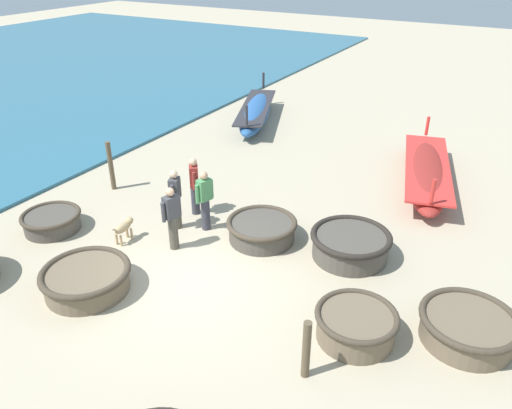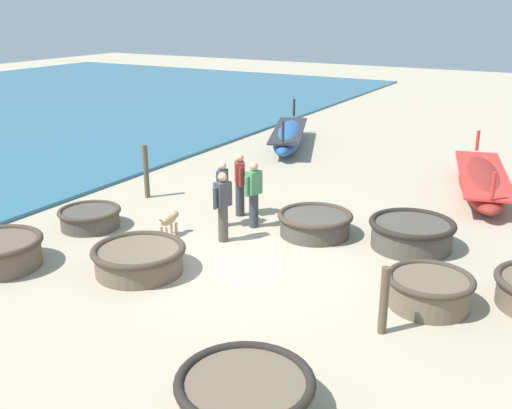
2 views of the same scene
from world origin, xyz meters
name	(u,v)px [view 2 (image 2 of 2)]	position (x,y,z in m)	size (l,w,h in m)	color
ground_plane	(242,262)	(0.00, 0.00, 0.00)	(80.00, 80.00, 0.00)	tan
coracle_beside_post	(412,233)	(2.75, 2.47, 0.33)	(1.84, 1.84, 0.61)	#4C473F
coracle_front_right	(429,290)	(3.76, 0.01, 0.31)	(1.51, 1.51, 0.57)	brown
coracle_tilted	(245,392)	(2.45, -4.00, 0.28)	(1.82, 1.82, 0.51)	brown
coracle_weathered	(315,223)	(0.64, 2.12, 0.28)	(1.70, 1.70, 0.52)	#4C473F
coracle_nearest	(139,258)	(-1.50, -1.40, 0.29)	(1.84, 1.84, 0.54)	brown
coracle_center	(90,217)	(-4.11, -0.07, 0.25)	(1.45, 1.45, 0.46)	#4C473F
long_boat_red_hull	(289,136)	(-3.83, 9.65, 0.40)	(2.90, 5.22, 1.40)	#285693
long_boat_ochre_hull	(482,181)	(3.34, 7.23, 0.37)	(2.50, 5.56, 1.28)	maroon
fisherman_hauling	(240,183)	(-1.50, 2.40, 0.84)	(0.38, 0.44, 1.57)	#383842
fisherman_standing_right	(223,205)	(-0.95, 0.77, 0.84)	(0.30, 0.51, 1.57)	#4C473D
fisherman_by_coracle	(223,192)	(-1.47, 1.57, 0.84)	(0.33, 0.50, 1.57)	#4C473D
fisherman_standing_left	(254,193)	(-0.81, 1.87, 0.84)	(0.31, 0.51, 1.57)	#383842
dog	(170,220)	(-2.17, 0.43, 0.37)	(0.21, 0.69, 0.55)	tan
mooring_post_inland	(384,301)	(3.35, -1.25, 0.57)	(0.14, 0.14, 1.14)	brown
mooring_post_mid_beach	(146,171)	(-4.44, 2.40, 0.73)	(0.14, 0.14, 1.45)	brown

